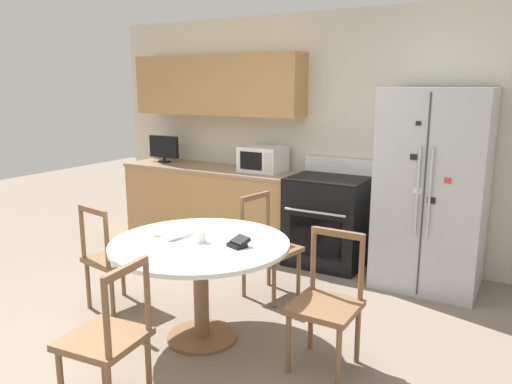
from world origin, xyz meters
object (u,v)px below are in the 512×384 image
object	(u,v)px
candle_glass	(200,237)
microwave	(263,159)
dining_chair_right	(326,305)
refrigerator	(433,190)
dining_chair_far	(269,248)
wallet	(239,243)
dining_chair_near	(107,339)
dining_chair_left	(113,259)
oven_range	(328,220)
countertop_tv	(164,148)

from	to	relation	value
candle_glass	microwave	bearing A→B (deg)	107.46
microwave	dining_chair_right	xyz separation A→B (m)	(1.57, -1.92, -0.60)
refrigerator	dining_chair_right	bearing A→B (deg)	-98.99
dining_chair_far	wallet	world-z (taller)	dining_chair_far
dining_chair_near	candle_glass	distance (m)	0.99
dining_chair_left	wallet	bearing A→B (deg)	9.43
dining_chair_far	candle_glass	bearing A→B (deg)	8.40
refrigerator	dining_chair_right	size ratio (longest dim) A/B	2.02
refrigerator	dining_chair_near	world-z (taller)	refrigerator
dining_chair_near	candle_glass	world-z (taller)	dining_chair_near
oven_range	dining_chair_right	distance (m)	1.99
refrigerator	dining_chair_left	xyz separation A→B (m)	(-2.14, -1.86, -0.48)
oven_range	dining_chair_near	xyz separation A→B (m)	(-0.15, -2.89, -0.03)
countertop_tv	candle_glass	distance (m)	2.87
oven_range	candle_glass	world-z (taller)	oven_range
dining_chair_right	oven_range	bearing A→B (deg)	-67.49
microwave	dining_chair_far	xyz separation A→B (m)	(0.69, -1.11, -0.60)
dining_chair_right	dining_chair_left	bearing A→B (deg)	2.69
microwave	countertop_tv	size ratio (longest dim) A/B	1.10
microwave	candle_glass	bearing A→B (deg)	-72.54
countertop_tv	candle_glass	size ratio (longest dim) A/B	4.64
dining_chair_near	dining_chair_left	size ratio (longest dim) A/B	1.00
microwave	oven_range	bearing A→B (deg)	-5.60
oven_range	dining_chair_far	size ratio (longest dim) A/B	1.20
dining_chair_far	wallet	distance (m)	0.99
dining_chair_far	microwave	bearing A→B (deg)	-137.04
oven_range	dining_chair_right	xyz separation A→B (m)	(0.75, -1.84, -0.03)
refrigerator	countertop_tv	world-z (taller)	refrigerator
oven_range	dining_chair_far	bearing A→B (deg)	-97.34
oven_range	dining_chair_near	world-z (taller)	oven_range
dining_chair_right	candle_glass	world-z (taller)	dining_chair_right
dining_chair_far	candle_glass	xyz separation A→B (m)	(-0.04, -0.94, 0.35)
oven_range	dining_chair_left	bearing A→B (deg)	-120.20
countertop_tv	dining_chair_left	size ratio (longest dim) A/B	0.47
dining_chair_left	candle_glass	bearing A→B (deg)	6.34
oven_range	dining_chair_far	xyz separation A→B (m)	(-0.13, -1.03, -0.03)
oven_range	countertop_tv	world-z (taller)	countertop_tv
refrigerator	wallet	bearing A→B (deg)	-116.07
refrigerator	dining_chair_right	world-z (taller)	refrigerator
dining_chair_far	dining_chair_right	world-z (taller)	same
dining_chair_near	oven_range	bearing A→B (deg)	-8.79
oven_range	wallet	distance (m)	1.95
oven_range	microwave	xyz separation A→B (m)	(-0.82, 0.08, 0.57)
refrigerator	wallet	size ratio (longest dim) A/B	11.42
oven_range	dining_chair_left	world-z (taller)	oven_range
candle_glass	wallet	xyz separation A→B (m)	(0.30, 0.05, -0.01)
refrigerator	countertop_tv	xyz separation A→B (m)	(-3.24, 0.09, 0.17)
candle_glass	countertop_tv	bearing A→B (deg)	135.36
wallet	microwave	bearing A→B (deg)	115.17
microwave	wallet	world-z (taller)	microwave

